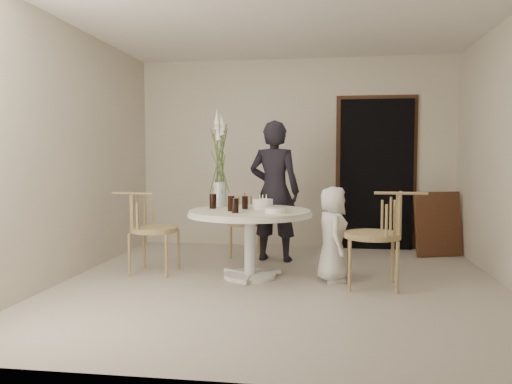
# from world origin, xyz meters

# --- Properties ---
(ground) EXTENTS (4.50, 4.50, 0.00)m
(ground) POSITION_xyz_m (0.00, 0.00, 0.00)
(ground) COLOR #BFB5A3
(ground) RESTS_ON ground
(room_shell) EXTENTS (4.50, 4.50, 4.50)m
(room_shell) POSITION_xyz_m (0.00, 0.00, 1.62)
(room_shell) COLOR white
(room_shell) RESTS_ON ground
(doorway) EXTENTS (1.00, 0.10, 2.10)m
(doorway) POSITION_xyz_m (1.15, 2.19, 1.05)
(doorway) COLOR black
(doorway) RESTS_ON ground
(door_trim) EXTENTS (1.12, 0.03, 2.22)m
(door_trim) POSITION_xyz_m (1.15, 2.23, 1.11)
(door_trim) COLOR #57301D
(door_trim) RESTS_ON ground
(table) EXTENTS (1.33, 1.33, 0.73)m
(table) POSITION_xyz_m (-0.35, 0.25, 0.62)
(table) COLOR white
(table) RESTS_ON ground
(picture_frame) EXTENTS (0.66, 0.37, 0.84)m
(picture_frame) POSITION_xyz_m (1.92, 1.76, 0.42)
(picture_frame) COLOR #57301D
(picture_frame) RESTS_ON ground
(chair_far) EXTENTS (0.49, 0.52, 0.80)m
(chair_far) POSITION_xyz_m (-0.61, 1.51, 0.52)
(chair_far) COLOR tan
(chair_far) RESTS_ON ground
(chair_right) EXTENTS (0.59, 0.55, 0.96)m
(chair_right) POSITION_xyz_m (1.05, 0.03, 0.62)
(chair_right) COLOR tan
(chair_right) RESTS_ON ground
(chair_left) EXTENTS (0.56, 0.52, 0.91)m
(chair_left) POSITION_xyz_m (-1.57, 0.32, 0.59)
(chair_left) COLOR tan
(chair_left) RESTS_ON ground
(girl) EXTENTS (0.70, 0.52, 1.74)m
(girl) POSITION_xyz_m (-0.18, 1.18, 0.87)
(girl) COLOR black
(girl) RESTS_ON ground
(boy) EXTENTS (0.38, 0.52, 0.99)m
(boy) POSITION_xyz_m (0.53, 0.20, 0.50)
(boy) COLOR white
(boy) RESTS_ON ground
(birthday_cake) EXTENTS (0.22, 0.22, 0.16)m
(birthday_cake) POSITION_xyz_m (-0.23, 0.38, 0.78)
(birthday_cake) COLOR white
(birthday_cake) RESTS_ON table
(cola_tumbler_a) EXTENTS (0.08, 0.08, 0.16)m
(cola_tumbler_a) POSITION_xyz_m (-0.53, 0.11, 0.81)
(cola_tumbler_a) COLOR black
(cola_tumbler_a) RESTS_ON table
(cola_tumbler_b) EXTENTS (0.08, 0.08, 0.15)m
(cola_tumbler_b) POSITION_xyz_m (-0.46, -0.04, 0.81)
(cola_tumbler_b) COLOR black
(cola_tumbler_b) RESTS_ON table
(cola_tumbler_c) EXTENTS (0.09, 0.09, 0.16)m
(cola_tumbler_c) POSITION_xyz_m (-0.78, 0.36, 0.81)
(cola_tumbler_c) COLOR black
(cola_tumbler_c) RESTS_ON table
(cola_tumbler_d) EXTENTS (0.07, 0.07, 0.14)m
(cola_tumbler_d) POSITION_xyz_m (-0.42, 0.35, 0.80)
(cola_tumbler_d) COLOR black
(cola_tumbler_d) RESTS_ON table
(plate_stack) EXTENTS (0.24, 0.24, 0.05)m
(plate_stack) POSITION_xyz_m (-0.05, 0.02, 0.76)
(plate_stack) COLOR white
(plate_stack) RESTS_ON table
(flower_vase) EXTENTS (0.15, 0.15, 1.11)m
(flower_vase) POSITION_xyz_m (-0.76, 0.62, 1.26)
(flower_vase) COLOR silver
(flower_vase) RESTS_ON table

